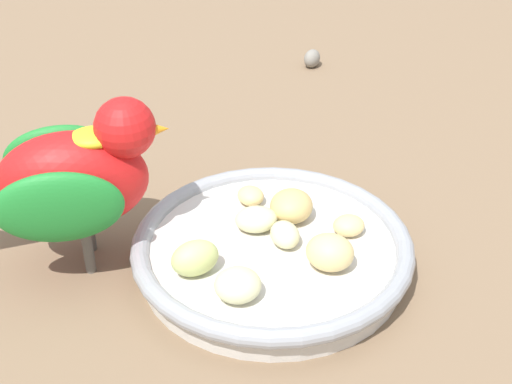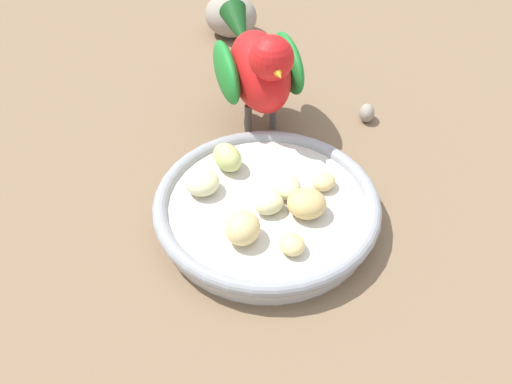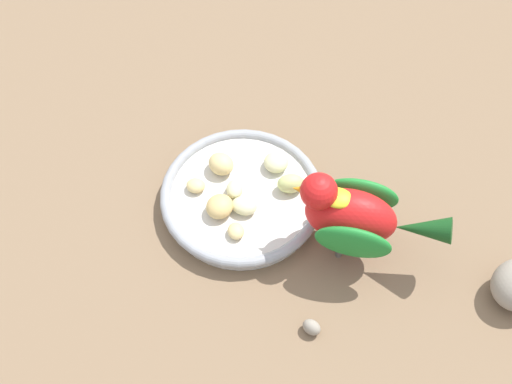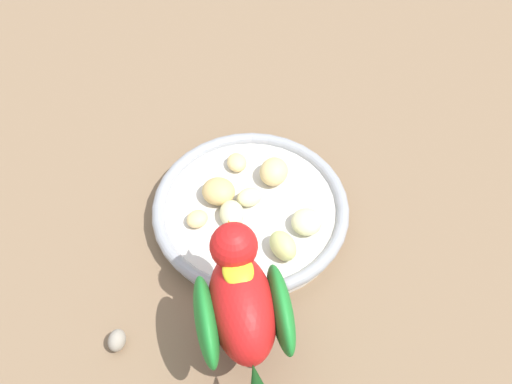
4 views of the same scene
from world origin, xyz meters
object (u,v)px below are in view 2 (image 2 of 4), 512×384
(feeding_bowl, at_px, (267,209))
(apple_piece_7, at_px, (202,182))
(apple_piece_5, at_px, (243,228))
(rock_large, at_px, (231,16))
(apple_piece_0, at_px, (269,204))
(apple_piece_4, at_px, (292,244))
(pebble_0, at_px, (367,113))
(apple_piece_1, at_px, (287,186))
(apple_piece_2, at_px, (309,201))
(parrot, at_px, (259,66))
(apple_piece_3, at_px, (229,156))
(apple_piece_6, at_px, (325,183))

(feeding_bowl, xyz_separation_m, apple_piece_7, (0.03, -0.06, 0.02))
(apple_piece_5, bearing_deg, rock_large, -136.16)
(feeding_bowl, bearing_deg, apple_piece_0, 52.65)
(apple_piece_0, bearing_deg, apple_piece_4, 62.17)
(pebble_0, bearing_deg, feeding_bowl, 4.52)
(apple_piece_1, distance_m, apple_piece_4, 0.07)
(apple_piece_0, height_order, apple_piece_5, apple_piece_5)
(apple_piece_2, bearing_deg, parrot, -123.42)
(apple_piece_2, relative_size, pebble_0, 1.59)
(apple_piece_3, bearing_deg, apple_piece_7, 6.20)
(feeding_bowl, xyz_separation_m, apple_piece_2, (-0.02, 0.04, 0.02))
(feeding_bowl, distance_m, apple_piece_4, 0.06)
(apple_piece_4, relative_size, pebble_0, 1.08)
(apple_piece_3, relative_size, apple_piece_4, 1.43)
(apple_piece_3, height_order, parrot, parrot)
(apple_piece_7, relative_size, parrot, 0.19)
(feeding_bowl, bearing_deg, apple_piece_3, -104.60)
(apple_piece_1, height_order, pebble_0, apple_piece_1)
(apple_piece_2, height_order, pebble_0, apple_piece_2)
(apple_piece_2, relative_size, rock_large, 0.50)
(apple_piece_0, height_order, pebble_0, apple_piece_0)
(apple_piece_3, distance_m, apple_piece_7, 0.04)
(apple_piece_7, xyz_separation_m, rock_large, (-0.27, -0.21, -0.00))
(apple_piece_2, distance_m, parrot, 0.17)
(apple_piece_5, bearing_deg, apple_piece_3, -130.40)
(apple_piece_0, relative_size, apple_piece_5, 0.79)
(apple_piece_3, height_order, apple_piece_7, apple_piece_3)
(apple_piece_1, relative_size, apple_piece_3, 0.93)
(apple_piece_0, distance_m, apple_piece_1, 0.03)
(apple_piece_2, bearing_deg, apple_piece_1, -99.92)
(apple_piece_1, bearing_deg, apple_piece_3, -84.37)
(apple_piece_4, height_order, apple_piece_6, same)
(apple_piece_0, bearing_deg, rock_large, -132.17)
(feeding_bowl, height_order, parrot, parrot)
(feeding_bowl, height_order, apple_piece_0, apple_piece_0)
(apple_piece_3, distance_m, apple_piece_5, 0.10)
(apple_piece_0, bearing_deg, apple_piece_1, -174.92)
(rock_large, bearing_deg, parrot, 50.74)
(parrot, relative_size, pebble_0, 7.64)
(apple_piece_3, distance_m, rock_large, 0.31)
(apple_piece_0, relative_size, apple_piece_7, 0.85)
(apple_piece_7, height_order, parrot, parrot)
(apple_piece_5, bearing_deg, apple_piece_2, 160.24)
(apple_piece_1, distance_m, apple_piece_6, 0.04)
(apple_piece_4, height_order, apple_piece_7, apple_piece_7)
(apple_piece_0, xyz_separation_m, rock_large, (-0.25, -0.28, -0.00))
(apple_piece_4, relative_size, apple_piece_6, 1.04)
(apple_piece_2, relative_size, apple_piece_5, 1.03)
(apple_piece_3, xyz_separation_m, apple_piece_5, (0.06, 0.08, 0.00))
(rock_large, relative_size, pebble_0, 3.20)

